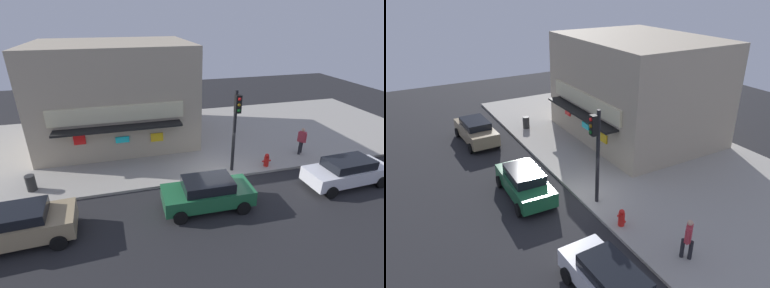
% 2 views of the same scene
% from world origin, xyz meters
% --- Properties ---
extents(ground_plane, '(51.05, 51.05, 0.00)m').
position_xyz_m(ground_plane, '(0.00, 0.00, 0.00)').
color(ground_plane, '#232326').
extents(sidewalk, '(34.03, 12.17, 0.15)m').
position_xyz_m(sidewalk, '(0.00, 6.08, 0.07)').
color(sidewalk, '#A39E93').
rests_on(sidewalk, ground_plane).
extents(corner_building, '(10.13, 8.73, 6.60)m').
position_xyz_m(corner_building, '(-5.19, 7.44, 3.44)').
color(corner_building, tan).
rests_on(corner_building, sidewalk).
extents(traffic_light, '(0.32, 0.58, 4.69)m').
position_xyz_m(traffic_light, '(0.86, 0.51, 3.17)').
color(traffic_light, black).
rests_on(traffic_light, sidewalk).
extents(fire_hydrant, '(0.54, 0.30, 0.81)m').
position_xyz_m(fire_hydrant, '(3.01, 0.55, 0.54)').
color(fire_hydrant, red).
rests_on(fire_hydrant, sidewalk).
extents(trash_can, '(0.47, 0.47, 0.84)m').
position_xyz_m(trash_can, '(-9.80, 1.29, 0.57)').
color(trash_can, '#2D2D2D').
rests_on(trash_can, sidewalk).
extents(pedestrian, '(0.47, 0.50, 1.75)m').
position_xyz_m(pedestrian, '(5.93, 1.52, 1.10)').
color(pedestrian, black).
rests_on(pedestrian, sidewalk).
extents(parked_car_white, '(4.64, 2.06, 1.50)m').
position_xyz_m(parked_car_white, '(6.25, -2.12, 0.79)').
color(parked_car_white, silver).
rests_on(parked_car_white, ground_plane).
extents(parked_car_green, '(4.24, 2.05, 1.52)m').
position_xyz_m(parked_car_green, '(-1.50, -2.15, 0.80)').
color(parked_car_green, '#1E6038').
rests_on(parked_car_green, ground_plane).
extents(parked_car_tan, '(4.42, 2.13, 1.56)m').
position_xyz_m(parked_car_tan, '(-9.44, -2.42, 0.82)').
color(parked_car_tan, '#9E8966').
rests_on(parked_car_tan, ground_plane).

